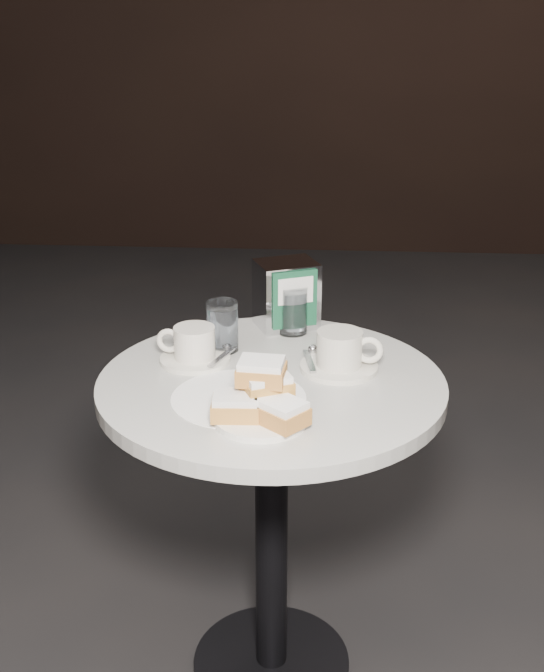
{
  "coord_description": "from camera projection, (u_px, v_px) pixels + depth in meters",
  "views": [
    {
      "loc": [
        0.1,
        -1.53,
        1.46
      ],
      "look_at": [
        0.0,
        0.02,
        0.83
      ],
      "focal_mm": 45.0,
      "sensor_mm": 36.0,
      "label": 1
    }
  ],
  "objects": [
    {
      "name": "water_glass_right",
      "position": [
        292.0,
        310.0,
        1.9
      ],
      "size": [
        0.07,
        0.07,
        0.11
      ],
      "rotation": [
        0.0,
        0.0,
        0.01
      ],
      "color": "white",
      "rests_on": "cafe_table"
    },
    {
      "name": "coffee_cup_left",
      "position": [
        194.0,
        347.0,
        1.76
      ],
      "size": [
        0.16,
        0.16,
        0.08
      ],
      "rotation": [
        0.0,
        0.0,
        -0.1
      ],
      "color": "silver",
      "rests_on": "cafe_table"
    },
    {
      "name": "sugar_spill",
      "position": [
        239.0,
        398.0,
        1.61
      ],
      "size": [
        0.34,
        0.34,
        0.0
      ],
      "primitive_type": "cylinder",
      "rotation": [
        0.0,
        0.0,
        -0.43
      ],
      "color": "white",
      "rests_on": "cafe_table"
    },
    {
      "name": "napkin_dispenser",
      "position": [
        287.0,
        294.0,
        1.93
      ],
      "size": [
        0.16,
        0.15,
        0.15
      ],
      "rotation": [
        0.0,
        0.0,
        0.4
      ],
      "color": "silver",
      "rests_on": "cafe_table"
    },
    {
      "name": "cafe_table",
      "position": [
        271.0,
        465.0,
        1.76
      ],
      "size": [
        0.7,
        0.7,
        0.74
      ],
      "color": "black",
      "rests_on": "ground"
    },
    {
      "name": "beignet_plate",
      "position": [
        261.0,
        400.0,
        1.51
      ],
      "size": [
        0.21,
        0.21,
        0.11
      ],
      "rotation": [
        0.0,
        0.0,
        -0.28
      ],
      "color": "white",
      "rests_on": "cafe_table"
    },
    {
      "name": "ground",
      "position": [
        271.0,
        668.0,
        1.97
      ],
      "size": [
        7.0,
        7.0,
        0.0
      ],
      "primitive_type": "plane",
      "color": "black",
      "rests_on": "ground"
    },
    {
      "name": "coffee_cup_right",
      "position": [
        340.0,
        353.0,
        1.72
      ],
      "size": [
        0.18,
        0.18,
        0.08
      ],
      "rotation": [
        0.0,
        0.0,
        -0.1
      ],
      "color": "silver",
      "rests_on": "cafe_table"
    },
    {
      "name": "water_glass_left",
      "position": [
        222.0,
        327.0,
        1.81
      ],
      "size": [
        0.08,
        0.08,
        0.11
      ],
      "rotation": [
        0.0,
        0.0,
        0.15
      ],
      "color": "silver",
      "rests_on": "cafe_table"
    }
  ]
}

